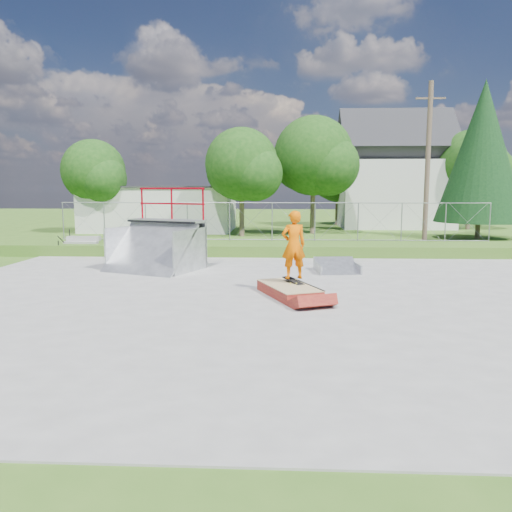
# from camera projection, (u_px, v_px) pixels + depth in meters

# --- Properties ---
(ground) EXTENTS (120.00, 120.00, 0.00)m
(ground) POSITION_uv_depth(u_px,v_px,m) (265.00, 300.00, 13.15)
(ground) COLOR #355D1A
(ground) RESTS_ON ground
(concrete_pad) EXTENTS (20.00, 16.00, 0.04)m
(concrete_pad) POSITION_uv_depth(u_px,v_px,m) (265.00, 300.00, 13.15)
(concrete_pad) COLOR gray
(concrete_pad) RESTS_ON ground
(grass_berm) EXTENTS (24.00, 3.00, 0.50)m
(grass_berm) POSITION_uv_depth(u_px,v_px,m) (272.00, 248.00, 22.52)
(grass_berm) COLOR #355D1A
(grass_berm) RESTS_ON ground
(grind_box) EXTENTS (1.83, 2.45, 0.33)m
(grind_box) POSITION_uv_depth(u_px,v_px,m) (289.00, 291.00, 13.58)
(grind_box) COLOR maroon
(grind_box) RESTS_ON concrete_pad
(quarter_pipe) EXTENTS (3.68, 3.43, 2.96)m
(quarter_pipe) POSITION_uv_depth(u_px,v_px,m) (153.00, 230.00, 17.76)
(quarter_pipe) COLOR gray
(quarter_pipe) RESTS_ON concrete_pad
(flat_bank_ramp) EXTENTS (1.58, 1.67, 0.44)m
(flat_bank_ramp) POSITION_uv_depth(u_px,v_px,m) (337.00, 267.00, 17.47)
(flat_bank_ramp) COLOR gray
(flat_bank_ramp) RESTS_ON concrete_pad
(skateboard) EXTENTS (0.63, 0.78, 0.13)m
(skateboard) POSITION_uv_depth(u_px,v_px,m) (293.00, 281.00, 13.90)
(skateboard) COLOR black
(skateboard) RESTS_ON grind_box
(skater) EXTENTS (0.78, 0.61, 1.89)m
(skater) POSITION_uv_depth(u_px,v_px,m) (294.00, 247.00, 13.78)
(skater) COLOR #E95F00
(skater) RESTS_ON grind_box
(concrete_stairs) EXTENTS (1.50, 1.60, 0.80)m
(concrete_stairs) POSITION_uv_depth(u_px,v_px,m) (80.00, 246.00, 22.12)
(concrete_stairs) COLOR gray
(concrete_stairs) RESTS_ON ground
(chain_link_fence) EXTENTS (20.00, 0.06, 1.80)m
(chain_link_fence) POSITION_uv_depth(u_px,v_px,m) (272.00, 222.00, 23.36)
(chain_link_fence) COLOR gray
(chain_link_fence) RESTS_ON grass_berm
(utility_building_flat) EXTENTS (10.00, 6.00, 3.00)m
(utility_building_flat) POSITION_uv_depth(u_px,v_px,m) (161.00, 209.00, 35.11)
(utility_building_flat) COLOR #BABAB6
(utility_building_flat) RESTS_ON ground
(gable_house) EXTENTS (8.40, 6.08, 8.94)m
(gable_house) POSITION_uv_depth(u_px,v_px,m) (394.00, 177.00, 37.94)
(gable_house) COLOR #BABAB6
(gable_house) RESTS_ON ground
(utility_pole) EXTENTS (0.24, 0.24, 8.00)m
(utility_pole) POSITION_uv_depth(u_px,v_px,m) (428.00, 166.00, 24.13)
(utility_pole) COLOR brown
(utility_pole) RESTS_ON ground
(tree_left_near) EXTENTS (4.76, 4.48, 6.65)m
(tree_left_near) POSITION_uv_depth(u_px,v_px,m) (245.00, 167.00, 30.32)
(tree_left_near) COLOR brown
(tree_left_near) RESTS_ON ground
(tree_center) EXTENTS (5.44, 5.12, 7.60)m
(tree_center) POSITION_uv_depth(u_px,v_px,m) (318.00, 159.00, 31.98)
(tree_center) COLOR brown
(tree_center) RESTS_ON ground
(tree_left_far) EXTENTS (4.42, 4.16, 6.18)m
(tree_left_far) POSITION_uv_depth(u_px,v_px,m) (96.00, 173.00, 32.83)
(tree_left_far) COLOR brown
(tree_left_far) RESTS_ON ground
(tree_right_far) EXTENTS (5.10, 4.80, 7.12)m
(tree_right_far) POSITION_uv_depth(u_px,v_px,m) (476.00, 166.00, 35.44)
(tree_right_far) COLOR brown
(tree_right_far) RESTS_ON ground
(tree_back_mid) EXTENTS (4.08, 3.84, 5.70)m
(tree_back_mid) POSITION_uv_depth(u_px,v_px,m) (341.00, 180.00, 39.99)
(tree_back_mid) COLOR brown
(tree_back_mid) RESTS_ON ground
(conifer_tree) EXTENTS (5.04, 5.04, 9.10)m
(conifer_tree) POSITION_uv_depth(u_px,v_px,m) (482.00, 152.00, 28.73)
(conifer_tree) COLOR brown
(conifer_tree) RESTS_ON ground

